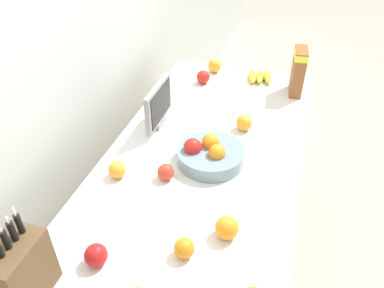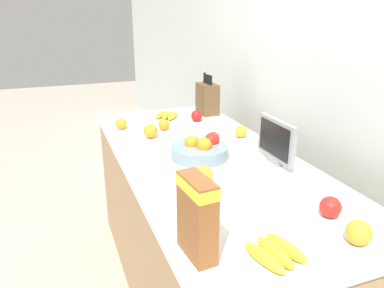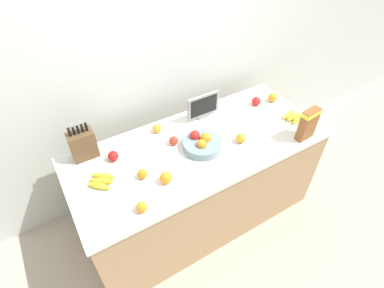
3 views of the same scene
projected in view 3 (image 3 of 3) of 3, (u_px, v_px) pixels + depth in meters
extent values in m
plane|color=#B2A899|center=(198.00, 212.00, 2.86)|extent=(14.00, 14.00, 0.00)
cube|color=silver|center=(158.00, 59.00, 2.39)|extent=(9.00, 0.06, 2.60)
cube|color=tan|center=(199.00, 183.00, 2.58)|extent=(1.97, 0.83, 0.84)
cube|color=white|center=(200.00, 146.00, 2.29)|extent=(2.00, 0.86, 0.03)
cube|color=brown|center=(83.00, 145.00, 2.12)|extent=(0.18, 0.12, 0.22)
cylinder|color=black|center=(69.00, 132.00, 2.00)|extent=(0.02, 0.02, 0.07)
cube|color=silver|center=(67.00, 125.00, 1.96)|extent=(0.01, 0.00, 0.04)
cylinder|color=black|center=(74.00, 131.00, 2.01)|extent=(0.02, 0.02, 0.06)
cube|color=silver|center=(72.00, 126.00, 1.98)|extent=(0.01, 0.00, 0.02)
cylinder|color=black|center=(78.00, 129.00, 2.02)|extent=(0.02, 0.02, 0.06)
cube|color=silver|center=(76.00, 124.00, 1.99)|extent=(0.01, 0.00, 0.03)
cylinder|color=black|center=(82.00, 128.00, 2.03)|extent=(0.02, 0.02, 0.07)
cube|color=silver|center=(80.00, 123.00, 2.00)|extent=(0.01, 0.00, 0.02)
cylinder|color=black|center=(86.00, 127.00, 2.04)|extent=(0.02, 0.02, 0.07)
cube|color=silver|center=(84.00, 121.00, 2.01)|extent=(0.01, 0.00, 0.03)
cube|color=gray|center=(203.00, 116.00, 2.52)|extent=(0.10, 0.03, 0.03)
cube|color=gray|center=(203.00, 105.00, 2.44)|extent=(0.29, 0.02, 0.19)
cube|color=black|center=(204.00, 106.00, 2.43)|extent=(0.25, 0.00, 0.16)
cube|color=brown|center=(308.00, 124.00, 2.25)|extent=(0.16, 0.08, 0.26)
cube|color=yellow|center=(312.00, 113.00, 2.18)|extent=(0.16, 0.08, 0.04)
cylinder|color=gray|center=(202.00, 145.00, 2.23)|extent=(0.29, 0.29, 0.06)
sphere|color=orange|center=(206.00, 138.00, 2.22)|extent=(0.08, 0.08, 0.08)
sphere|color=red|center=(195.00, 135.00, 2.24)|extent=(0.08, 0.08, 0.08)
sphere|color=orange|center=(202.00, 144.00, 2.17)|extent=(0.07, 0.07, 0.07)
ellipsoid|color=yellow|center=(289.00, 114.00, 2.53)|extent=(0.17, 0.08, 0.04)
ellipsoid|color=yellow|center=(294.00, 117.00, 2.50)|extent=(0.17, 0.06, 0.04)
ellipsoid|color=yellow|center=(298.00, 119.00, 2.48)|extent=(0.17, 0.08, 0.04)
ellipsoid|color=yellow|center=(99.00, 186.00, 1.95)|extent=(0.15, 0.14, 0.04)
ellipsoid|color=yellow|center=(101.00, 181.00, 1.98)|extent=(0.16, 0.13, 0.04)
ellipsoid|color=yellow|center=(103.00, 176.00, 2.02)|extent=(0.15, 0.13, 0.04)
sphere|color=red|center=(174.00, 141.00, 2.26)|extent=(0.07, 0.07, 0.07)
sphere|color=red|center=(113.00, 156.00, 2.13)|extent=(0.08, 0.08, 0.08)
sphere|color=red|center=(256.00, 101.00, 2.64)|extent=(0.08, 0.08, 0.08)
sphere|color=orange|center=(166.00, 178.00, 1.98)|extent=(0.08, 0.08, 0.08)
sphere|color=orange|center=(273.00, 97.00, 2.68)|extent=(0.08, 0.08, 0.08)
sphere|color=orange|center=(142.00, 174.00, 2.01)|extent=(0.07, 0.07, 0.07)
sphere|color=orange|center=(157.00, 128.00, 2.37)|extent=(0.07, 0.07, 0.07)
sphere|color=orange|center=(241.00, 138.00, 2.27)|extent=(0.08, 0.08, 0.08)
sphere|color=orange|center=(142.00, 207.00, 1.81)|extent=(0.07, 0.07, 0.07)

